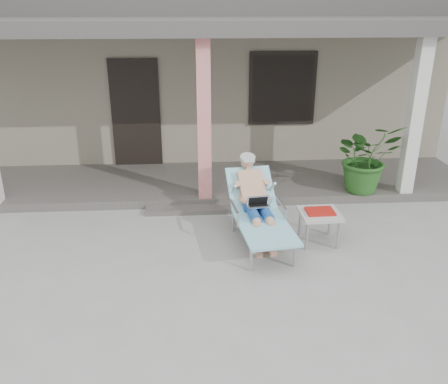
{
  "coord_description": "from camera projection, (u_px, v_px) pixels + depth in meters",
  "views": [
    {
      "loc": [
        -0.17,
        -5.36,
        3.28
      ],
      "look_at": [
        0.22,
        0.6,
        0.85
      ],
      "focal_mm": 38.0,
      "sensor_mm": 36.0,
      "label": 1
    }
  ],
  "objects": [
    {
      "name": "porch_step",
      "position": [
        206.0,
        209.0,
        7.9
      ],
      "size": [
        2.0,
        0.3,
        0.07
      ],
      "primitive_type": "cube",
      "color": "#605B56",
      "rests_on": "ground"
    },
    {
      "name": "porch_overhang",
      "position": [
        201.0,
        32.0,
        7.88
      ],
      "size": [
        10.0,
        2.3,
        2.85
      ],
      "color": "silver",
      "rests_on": "porch_deck"
    },
    {
      "name": "house",
      "position": [
        199.0,
        71.0,
        11.58
      ],
      "size": [
        10.4,
        5.4,
        3.3
      ],
      "color": "gray",
      "rests_on": "ground"
    },
    {
      "name": "side_table",
      "position": [
        320.0,
        215.0,
        6.76
      ],
      "size": [
        0.58,
        0.58,
        0.5
      ],
      "rotation": [
        0.0,
        0.0,
        0.03
      ],
      "color": "#B9B9B4",
      "rests_on": "ground"
    },
    {
      "name": "lounger",
      "position": [
        258.0,
        192.0,
        6.75
      ],
      "size": [
        0.89,
        1.88,
        1.19
      ],
      "rotation": [
        0.0,
        0.0,
        0.12
      ],
      "color": "#B7B7BC",
      "rests_on": "ground"
    },
    {
      "name": "ground",
      "position": [
        210.0,
        270.0,
        6.2
      ],
      "size": [
        60.0,
        60.0,
        0.0
      ],
      "primitive_type": "plane",
      "color": "#9E9E99",
      "rests_on": "ground"
    },
    {
      "name": "porch_deck",
      "position": [
        204.0,
        183.0,
        8.95
      ],
      "size": [
        10.0,
        2.0,
        0.15
      ],
      "primitive_type": "cube",
      "color": "#605B56",
      "rests_on": "ground"
    },
    {
      "name": "potted_palm",
      "position": [
        366.0,
        157.0,
        8.17
      ],
      "size": [
        1.23,
        1.11,
        1.23
      ],
      "primitive_type": "imported",
      "rotation": [
        0.0,
        0.0,
        0.15
      ],
      "color": "#26591E",
      "rests_on": "porch_deck"
    }
  ]
}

